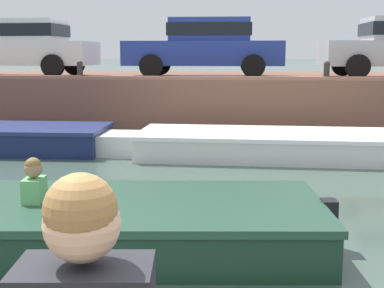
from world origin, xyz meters
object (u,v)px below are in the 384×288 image
motorboat_passing (80,225)px  car_leftmost_white (20,45)px  boat_moored_central_white (259,144)px  car_left_inner_blue (206,45)px  mooring_bollard_mid (80,69)px  mooring_bollard_east (327,70)px

motorboat_passing → car_leftmost_white: bearing=115.9°
boat_moored_central_white → car_left_inner_blue: 4.46m
motorboat_passing → mooring_bollard_mid: size_ratio=13.26×
boat_moored_central_white → motorboat_passing: bearing=-111.2°
mooring_bollard_mid → car_left_inner_blue: bearing=28.6°
boat_moored_central_white → mooring_bollard_mid: bearing=154.6°
car_left_inner_blue → mooring_bollard_east: 3.44m
motorboat_passing → mooring_bollard_east: bearing=63.6°
motorboat_passing → car_left_inner_blue: 9.42m
boat_moored_central_white → mooring_bollard_east: mooring_bollard_east is taller
motorboat_passing → car_leftmost_white: 10.39m
car_leftmost_white → mooring_bollard_mid: (2.20, -1.64, -0.61)m
boat_moored_central_white → motorboat_passing: (-2.11, -5.45, 0.01)m
motorboat_passing → mooring_bollard_east: (3.73, 7.52, 1.46)m
mooring_bollard_mid → mooring_bollard_east: size_ratio=1.00×
car_left_inner_blue → mooring_bollard_mid: 3.48m
car_left_inner_blue → mooring_bollard_east: car_left_inner_blue is taller
motorboat_passing → car_left_inner_blue: (0.76, 9.16, 2.07)m
motorboat_passing → mooring_bollard_east: mooring_bollard_east is taller
car_left_inner_blue → mooring_bollard_mid: bearing=-151.4°
motorboat_passing → mooring_bollard_east: size_ratio=13.26×
motorboat_passing → car_left_inner_blue: size_ratio=1.39×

